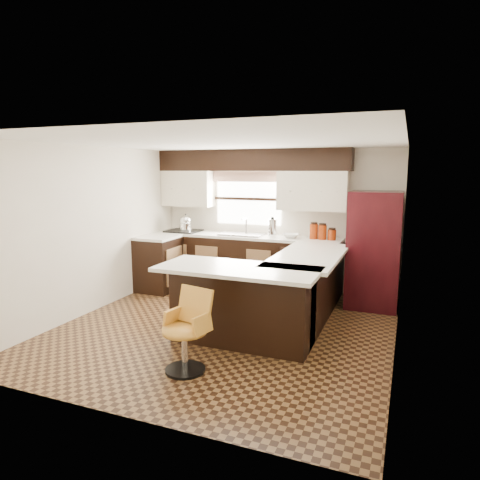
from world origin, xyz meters
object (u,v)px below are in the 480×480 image
at_px(bar_chair, 184,332).
at_px(peninsula_long, 304,290).
at_px(peninsula_return, 242,306).
at_px(refrigerator, 374,250).

bearing_deg(bar_chair, peninsula_long, 80.28).
height_order(peninsula_long, bar_chair, peninsula_long).
relative_size(peninsula_return, bar_chair, 1.93).
relative_size(refrigerator, bar_chair, 2.05).
distance_m(peninsula_return, bar_chair, 0.96).
height_order(peninsula_return, refrigerator, refrigerator).
distance_m(peninsula_long, refrigerator, 1.39).
bearing_deg(peninsula_return, peninsula_long, 61.70).
bearing_deg(bar_chair, refrigerator, 74.50).
xyz_separation_m(refrigerator, bar_chair, (-1.60, -2.94, -0.45)).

